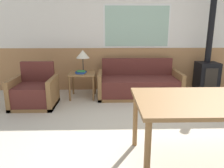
{
  "coord_description": "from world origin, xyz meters",
  "views": [
    {
      "loc": [
        -0.78,
        -2.65,
        1.49
      ],
      "look_at": [
        -0.68,
        1.05,
        0.54
      ],
      "focal_mm": 35.0,
      "sensor_mm": 36.0,
      "label": 1
    }
  ],
  "objects": [
    {
      "name": "couch",
      "position": [
        -0.06,
        2.02,
        0.25
      ],
      "size": [
        1.79,
        0.83,
        0.81
      ],
      "color": "olive",
      "rests_on": "ground_plane"
    },
    {
      "name": "ground_plane",
      "position": [
        0.0,
        0.0,
        0.0
      ],
      "size": [
        16.0,
        16.0,
        0.0
      ],
      "primitive_type": "plane",
      "color": "beige"
    },
    {
      "name": "book_stack",
      "position": [
        -1.32,
        1.89,
        0.58
      ],
      "size": [
        0.23,
        0.15,
        0.07
      ],
      "color": "#234799",
      "rests_on": "side_table"
    },
    {
      "name": "wood_stove",
      "position": [
        1.52,
        2.19,
        0.62
      ],
      "size": [
        0.46,
        0.45,
        2.38
      ],
      "color": "black",
      "rests_on": "ground_plane"
    },
    {
      "name": "side_table",
      "position": [
        -1.3,
        1.99,
        0.46
      ],
      "size": [
        0.56,
        0.56,
        0.55
      ],
      "color": "olive",
      "rests_on": "ground_plane"
    },
    {
      "name": "table_lamp",
      "position": [
        -1.29,
        2.08,
        0.93
      ],
      "size": [
        0.29,
        0.29,
        0.48
      ],
      "color": "#262628",
      "rests_on": "side_table"
    },
    {
      "name": "wall_back",
      "position": [
        -0.0,
        2.63,
        1.36
      ],
      "size": [
        7.2,
        0.09,
        2.7
      ],
      "color": "#AD7A4C",
      "rests_on": "ground_plane"
    },
    {
      "name": "armchair",
      "position": [
        -2.18,
        1.46,
        0.26
      ],
      "size": [
        0.82,
        0.74,
        0.83
      ],
      "rotation": [
        0.0,
        0.0,
        0.18
      ],
      "color": "olive",
      "rests_on": "ground_plane"
    }
  ]
}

